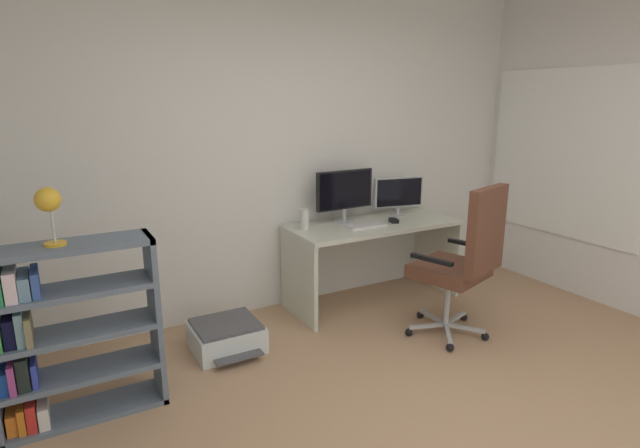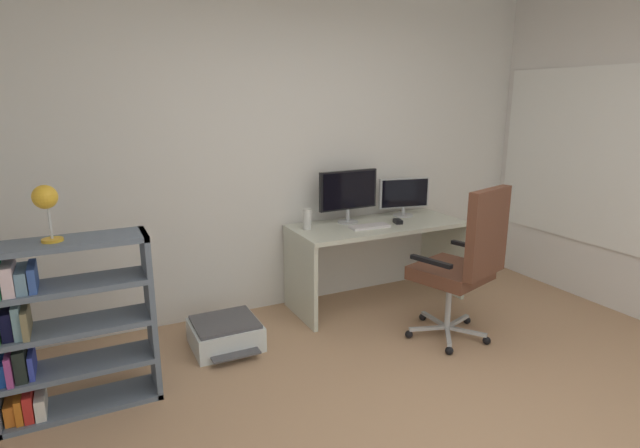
% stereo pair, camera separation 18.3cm
% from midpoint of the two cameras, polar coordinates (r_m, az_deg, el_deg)
% --- Properties ---
extents(wall_back, '(5.02, 0.10, 2.78)m').
position_cam_midpoint_polar(wall_back, '(4.23, -6.42, 8.81)').
color(wall_back, silver).
rests_on(wall_back, ground).
extents(window_pane, '(0.01, 1.47, 1.44)m').
position_cam_midpoint_polar(window_pane, '(5.12, 25.21, 7.31)').
color(window_pane, white).
extents(window_frame, '(0.02, 1.55, 1.52)m').
position_cam_midpoint_polar(window_frame, '(5.11, 25.16, 7.31)').
color(window_frame, white).
extents(desk, '(1.52, 0.64, 0.73)m').
position_cam_midpoint_polar(desk, '(4.40, 4.94, -2.24)').
color(desk, beige).
rests_on(desk, ground).
extents(monitor_main, '(0.56, 0.18, 0.46)m').
position_cam_midpoint_polar(monitor_main, '(4.29, 1.62, 3.72)').
color(monitor_main, '#B2B5B7').
rests_on(monitor_main, desk).
extents(monitor_secondary, '(0.48, 0.18, 0.35)m').
position_cam_midpoint_polar(monitor_secondary, '(4.63, 7.85, 3.44)').
color(monitor_secondary, '#B2B5B7').
rests_on(monitor_secondary, desk).
extents(keyboard, '(0.35, 0.15, 0.02)m').
position_cam_midpoint_polar(keyboard, '(4.20, 4.12, -0.22)').
color(keyboard, silver).
rests_on(keyboard, desk).
extents(computer_mouse, '(0.08, 0.11, 0.03)m').
position_cam_midpoint_polar(computer_mouse, '(4.38, 7.25, 0.39)').
color(computer_mouse, black).
rests_on(computer_mouse, desk).
extents(desktop_speaker, '(0.07, 0.07, 0.17)m').
position_cam_midpoint_polar(desktop_speaker, '(4.10, -3.04, 0.52)').
color(desktop_speaker, silver).
rests_on(desktop_speaker, desk).
extents(office_chair, '(0.66, 0.69, 1.19)m').
position_cam_midpoint_polar(office_chair, '(3.80, 14.84, -3.72)').
color(office_chair, '#B7BABC').
rests_on(office_chair, ground).
extents(bookshelf, '(0.87, 0.28, 1.03)m').
position_cam_midpoint_polar(bookshelf, '(3.19, -29.22, -11.09)').
color(bookshelf, slate).
rests_on(bookshelf, ground).
extents(desk_lamp, '(0.13, 0.13, 0.31)m').
position_cam_midpoint_polar(desk_lamp, '(2.97, -30.22, 2.01)').
color(desk_lamp, gold).
rests_on(desk_lamp, bookshelf).
extents(printer, '(0.48, 0.53, 0.21)m').
position_cam_midpoint_polar(printer, '(3.80, -12.04, -12.43)').
color(printer, silver).
rests_on(printer, ground).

